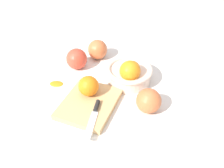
{
  "coord_description": "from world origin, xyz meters",
  "views": [
    {
      "loc": [
        0.55,
        0.28,
        0.57
      ],
      "look_at": [
        -0.03,
        0.04,
        0.04
      ],
      "focal_mm": 37.77,
      "sensor_mm": 36.0,
      "label": 1
    }
  ],
  "objects_px": {
    "apple_front_left_2": "(77,59)",
    "knife": "(94,114)",
    "bowl": "(130,73)",
    "cutting_board": "(89,104)",
    "orange_on_board": "(89,86)",
    "apple_front_left": "(98,49)",
    "apple_back_center": "(149,101)"
  },
  "relations": [
    {
      "from": "knife",
      "to": "orange_on_board",
      "type": "bearing_deg",
      "value": -143.92
    },
    {
      "from": "cutting_board",
      "to": "apple_front_left",
      "type": "relative_size",
      "value": 2.48
    },
    {
      "from": "bowl",
      "to": "cutting_board",
      "type": "distance_m",
      "value": 0.19
    },
    {
      "from": "orange_on_board",
      "to": "knife",
      "type": "bearing_deg",
      "value": 36.08
    },
    {
      "from": "bowl",
      "to": "apple_front_left_2",
      "type": "relative_size",
      "value": 2.08
    },
    {
      "from": "cutting_board",
      "to": "apple_front_left",
      "type": "distance_m",
      "value": 0.29
    },
    {
      "from": "knife",
      "to": "apple_front_left",
      "type": "xyz_separation_m",
      "value": [
        -0.32,
        -0.14,
        0.02
      ]
    },
    {
      "from": "cutting_board",
      "to": "apple_front_left_2",
      "type": "bearing_deg",
      "value": -141.01
    },
    {
      "from": "apple_front_left",
      "to": "knife",
      "type": "bearing_deg",
      "value": 23.52
    },
    {
      "from": "apple_front_left_2",
      "to": "knife",
      "type": "bearing_deg",
      "value": 39.61
    },
    {
      "from": "bowl",
      "to": "orange_on_board",
      "type": "distance_m",
      "value": 0.17
    },
    {
      "from": "orange_on_board",
      "to": "apple_front_left_2",
      "type": "relative_size",
      "value": 0.83
    },
    {
      "from": "cutting_board",
      "to": "orange_on_board",
      "type": "height_order",
      "value": "orange_on_board"
    },
    {
      "from": "apple_front_left",
      "to": "apple_front_left_2",
      "type": "distance_m",
      "value": 0.11
    },
    {
      "from": "cutting_board",
      "to": "orange_on_board",
      "type": "relative_size",
      "value": 2.93
    },
    {
      "from": "apple_front_left_2",
      "to": "cutting_board",
      "type": "bearing_deg",
      "value": 38.99
    },
    {
      "from": "apple_front_left_2",
      "to": "apple_back_center",
      "type": "distance_m",
      "value": 0.35
    },
    {
      "from": "apple_front_left",
      "to": "apple_back_center",
      "type": "xyz_separation_m",
      "value": [
        0.22,
        0.28,
        -0.0
      ]
    },
    {
      "from": "orange_on_board",
      "to": "apple_front_left",
      "type": "bearing_deg",
      "value": -161.41
    },
    {
      "from": "apple_back_center",
      "to": "orange_on_board",
      "type": "bearing_deg",
      "value": -83.75
    },
    {
      "from": "knife",
      "to": "apple_back_center",
      "type": "height_order",
      "value": "apple_back_center"
    },
    {
      "from": "knife",
      "to": "cutting_board",
      "type": "bearing_deg",
      "value": -138.16
    },
    {
      "from": "bowl",
      "to": "apple_back_center",
      "type": "distance_m",
      "value": 0.16
    },
    {
      "from": "orange_on_board",
      "to": "apple_back_center",
      "type": "relative_size",
      "value": 0.85
    },
    {
      "from": "bowl",
      "to": "apple_front_left_2",
      "type": "xyz_separation_m",
      "value": [
        -0.01,
        -0.23,
        0.0
      ]
    },
    {
      "from": "apple_front_left_2",
      "to": "apple_front_left",
      "type": "bearing_deg",
      "value": 154.48
    },
    {
      "from": "bowl",
      "to": "apple_front_left_2",
      "type": "distance_m",
      "value": 0.23
    },
    {
      "from": "orange_on_board",
      "to": "knife",
      "type": "distance_m",
      "value": 0.11
    },
    {
      "from": "apple_back_center",
      "to": "cutting_board",
      "type": "bearing_deg",
      "value": -73.17
    },
    {
      "from": "apple_front_left_2",
      "to": "apple_back_center",
      "type": "relative_size",
      "value": 1.02
    },
    {
      "from": "orange_on_board",
      "to": "apple_front_left_2",
      "type": "bearing_deg",
      "value": -138.54
    },
    {
      "from": "apple_front_left",
      "to": "orange_on_board",
      "type": "bearing_deg",
      "value": 18.59
    }
  ]
}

